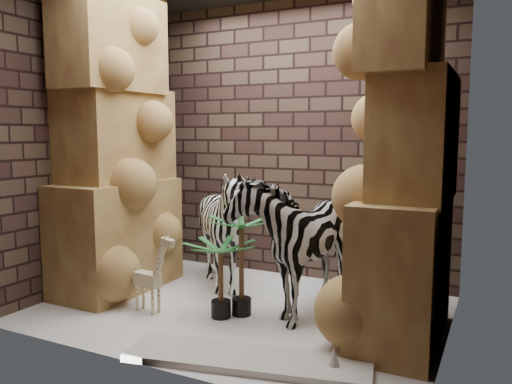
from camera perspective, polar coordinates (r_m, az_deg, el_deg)
The scene contains 13 objects.
floor at distance 4.63m, azimuth -1.94°, elevation -13.26°, with size 3.50×3.50×0.00m, color white.
wall_back at distance 5.48m, azimuth 4.26°, elevation 5.85°, with size 3.50×3.50×0.00m, color #311E1B.
wall_front at distance 3.31m, azimuth -12.44°, elevation 5.15°, with size 3.50×3.50×0.00m, color #311E1B.
wall_left at distance 5.41m, azimuth -18.62°, elevation 5.51°, with size 3.00×3.00×0.00m, color #311E1B.
wall_right at distance 3.84m, azimuth 21.71°, elevation 5.03°, with size 3.00×3.00×0.00m, color #311E1B.
rock_pillar_left at distance 5.17m, azimuth -15.86°, elevation 5.56°, with size 0.68×1.30×3.00m, color tan, non-canonical shape.
rock_pillar_right at distance 3.88m, azimuth 16.83°, elevation 5.23°, with size 0.58×1.25×3.00m, color tan, non-canonical shape.
zebra_right at distance 4.49m, azimuth 5.07°, elevation -4.16°, with size 0.67×1.24×1.47m, color white.
zebra_left at distance 5.03m, azimuth -3.83°, elevation -5.00°, with size 1.00×1.23×1.12m, color white.
giraffe_toy at distance 4.56m, azimuth -12.31°, elevation -8.72°, with size 0.39×0.13×0.76m, color beige, non-canonical shape.
palm_front at distance 4.38m, azimuth -1.67°, elevation -8.38°, with size 0.36×0.36×0.88m, color #176C32, non-canonical shape.
palm_back at distance 4.35m, azimuth -4.04°, elevation -9.87°, with size 0.36×0.36×0.68m, color #176C32, non-canonical shape.
surfboard at distance 3.65m, azimuth -1.06°, elevation -18.52°, with size 1.71×0.42×0.05m, color silver.
Camera 1 is at (2.07, -3.82, 1.58)m, focal length 35.06 mm.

